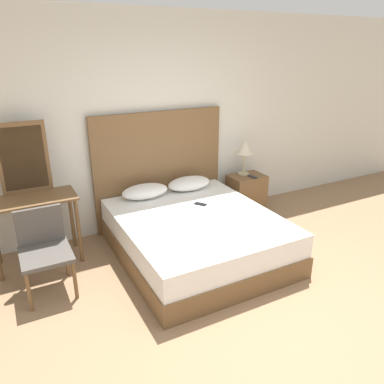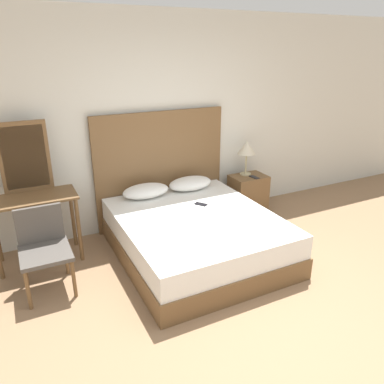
# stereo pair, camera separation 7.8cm
# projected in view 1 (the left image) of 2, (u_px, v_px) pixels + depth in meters

# --- Properties ---
(ground_plane) EXTENTS (16.00, 16.00, 0.00)m
(ground_plane) POSITION_uv_depth(u_px,v_px,m) (275.00, 333.00, 3.16)
(ground_plane) COLOR #8C6B4C
(wall_back) EXTENTS (10.00, 0.06, 2.70)m
(wall_back) POSITION_uv_depth(u_px,v_px,m) (154.00, 124.00, 4.76)
(wall_back) COLOR silver
(wall_back) RESTS_ON ground_plane
(bed) EXTENTS (1.69, 1.97, 0.50)m
(bed) POSITION_uv_depth(u_px,v_px,m) (196.00, 236.00, 4.28)
(bed) COLOR brown
(bed) RESTS_ON ground_plane
(headboard) EXTENTS (1.77, 0.05, 1.52)m
(headboard) POSITION_uv_depth(u_px,v_px,m) (160.00, 169.00, 4.93)
(headboard) COLOR brown
(headboard) RESTS_ON ground_plane
(pillow_left) EXTENTS (0.59, 0.33, 0.17)m
(pillow_left) POSITION_uv_depth(u_px,v_px,m) (145.00, 191.00, 4.66)
(pillow_left) COLOR white
(pillow_left) RESTS_ON bed
(pillow_right) EXTENTS (0.59, 0.33, 0.17)m
(pillow_right) POSITION_uv_depth(u_px,v_px,m) (189.00, 183.00, 4.92)
(pillow_right) COLOR white
(pillow_right) RESTS_ON bed
(phone_on_bed) EXTENTS (0.14, 0.16, 0.01)m
(phone_on_bed) POSITION_uv_depth(u_px,v_px,m) (200.00, 204.00, 4.48)
(phone_on_bed) COLOR black
(phone_on_bed) RESTS_ON bed
(nightstand) EXTENTS (0.50, 0.36, 0.56)m
(nightstand) POSITION_uv_depth(u_px,v_px,m) (246.00, 194.00, 5.41)
(nightstand) COLOR brown
(nightstand) RESTS_ON ground_plane
(table_lamp) EXTENTS (0.25, 0.25, 0.49)m
(table_lamp) POSITION_uv_depth(u_px,v_px,m) (245.00, 148.00, 5.23)
(table_lamp) COLOR tan
(table_lamp) RESTS_ON nightstand
(phone_on_nightstand) EXTENTS (0.08, 0.15, 0.01)m
(phone_on_nightstand) POSITION_uv_depth(u_px,v_px,m) (253.00, 177.00, 5.25)
(phone_on_nightstand) COLOR black
(phone_on_nightstand) RESTS_ON nightstand
(vanity_desk) EXTENTS (0.90, 0.46, 0.77)m
(vanity_desk) POSITION_uv_depth(u_px,v_px,m) (33.00, 211.00, 3.99)
(vanity_desk) COLOR brown
(vanity_desk) RESTS_ON ground_plane
(vanity_mirror) EXTENTS (0.51, 0.03, 0.77)m
(vanity_mirror) POSITION_uv_depth(u_px,v_px,m) (23.00, 158.00, 3.97)
(vanity_mirror) COLOR brown
(vanity_mirror) RESTS_ON vanity_desk
(chair) EXTENTS (0.47, 0.50, 0.82)m
(chair) POSITION_uv_depth(u_px,v_px,m) (44.00, 246.00, 3.61)
(chair) COLOR #4C4742
(chair) RESTS_ON ground_plane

